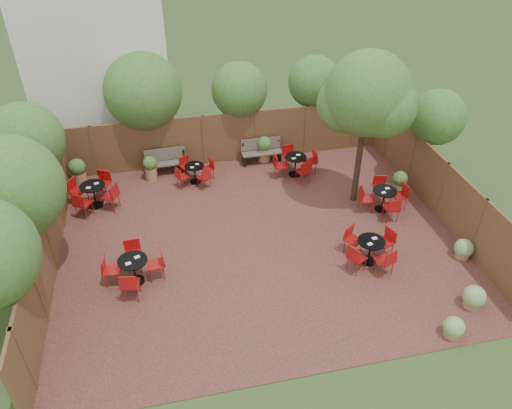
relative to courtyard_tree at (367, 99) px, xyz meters
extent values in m
plane|color=#354F23|center=(-3.67, -1.43, -3.73)|extent=(80.00, 80.00, 0.00)
cube|color=#3A1A18|center=(-3.67, -1.43, -3.72)|extent=(12.00, 10.00, 0.02)
cube|color=brown|center=(-3.67, 3.57, -2.73)|extent=(12.00, 0.08, 2.00)
cube|color=brown|center=(-9.67, -1.43, -2.73)|extent=(0.08, 10.00, 2.00)
cube|color=brown|center=(2.33, -1.43, -2.73)|extent=(0.08, 10.00, 2.00)
cube|color=silver|center=(-8.17, 6.57, 0.27)|extent=(5.00, 4.00, 8.00)
sphere|color=#356420|center=(-10.27, 1.57, -1.04)|extent=(2.29, 2.29, 2.29)
sphere|color=#356420|center=(-10.17, -1.43, -0.90)|extent=(2.77, 2.77, 2.77)
sphere|color=#356420|center=(-6.67, 4.27, -0.89)|extent=(2.80, 2.80, 2.80)
sphere|color=#356420|center=(-3.17, 4.17, -1.10)|extent=(2.09, 2.09, 2.09)
sphere|color=#356420|center=(-0.17, 4.37, -1.12)|extent=(2.04, 2.04, 2.04)
sphere|color=#356420|center=(2.93, 0.57, -1.16)|extent=(1.88, 1.88, 1.88)
cylinder|color=black|center=(0.01, 0.01, -1.67)|extent=(0.23, 0.23, 4.07)
sphere|color=#356420|center=(0.01, 0.01, 0.16)|extent=(2.62, 2.62, 2.62)
sphere|color=#356420|center=(-0.49, 0.41, -0.29)|extent=(1.84, 1.84, 1.84)
sphere|color=#356420|center=(0.41, -0.39, -0.12)|extent=(1.91, 1.91, 1.91)
cube|color=brown|center=(-6.18, 3.12, -3.27)|extent=(1.53, 0.51, 0.05)
cube|color=brown|center=(-6.18, 3.32, -3.00)|extent=(1.52, 0.17, 0.46)
cube|color=black|center=(-6.87, 3.12, -3.51)|extent=(0.08, 0.46, 0.40)
cube|color=black|center=(-5.49, 3.12, -3.51)|extent=(0.08, 0.46, 0.40)
cube|color=brown|center=(-2.53, 3.12, -3.27)|extent=(1.54, 0.47, 0.05)
cube|color=brown|center=(-2.53, 3.33, -2.99)|extent=(1.54, 0.13, 0.46)
cube|color=black|center=(-3.23, 3.12, -3.50)|extent=(0.06, 0.46, 0.41)
cube|color=black|center=(-1.84, 3.12, -3.50)|extent=(0.06, 0.46, 0.41)
cylinder|color=black|center=(-0.76, -3.10, -3.69)|extent=(0.46, 0.46, 0.03)
cylinder|color=black|center=(-0.76, -3.10, -3.32)|extent=(0.05, 0.05, 0.73)
cylinder|color=black|center=(-0.76, -3.10, -2.95)|extent=(0.79, 0.79, 0.03)
cube|color=white|center=(-0.63, -3.01, -2.92)|extent=(0.18, 0.15, 0.02)
cube|color=white|center=(-0.86, -3.22, -2.92)|extent=(0.18, 0.15, 0.02)
cylinder|color=black|center=(-7.41, -2.49, -3.69)|extent=(0.47, 0.47, 0.03)
cylinder|color=black|center=(-7.41, -2.49, -3.31)|extent=(0.05, 0.05, 0.75)
cylinder|color=black|center=(-7.41, -2.49, -2.93)|extent=(0.81, 0.81, 0.03)
cube|color=white|center=(-7.28, -2.40, -2.90)|extent=(0.15, 0.11, 0.02)
cube|color=white|center=(-7.52, -2.62, -2.90)|extent=(0.15, 0.11, 0.02)
cylinder|color=black|center=(-8.67, 1.51, -3.69)|extent=(0.49, 0.49, 0.03)
cylinder|color=black|center=(-8.67, 1.51, -3.30)|extent=(0.06, 0.06, 0.77)
cylinder|color=black|center=(-8.67, 1.51, -2.90)|extent=(0.84, 0.84, 0.03)
cube|color=white|center=(-8.54, 1.60, -2.88)|extent=(0.19, 0.16, 0.02)
cube|color=white|center=(-8.78, 1.38, -2.88)|extent=(0.19, 0.16, 0.02)
cylinder|color=black|center=(-1.53, 1.99, -3.69)|extent=(0.46, 0.46, 0.03)
cylinder|color=black|center=(-1.53, 1.99, -3.32)|extent=(0.05, 0.05, 0.73)
cylinder|color=black|center=(-1.53, 1.99, -2.94)|extent=(0.79, 0.79, 0.03)
cube|color=white|center=(-1.40, 2.07, -2.92)|extent=(0.16, 0.13, 0.02)
cube|color=white|center=(-1.63, 1.86, -2.92)|extent=(0.16, 0.13, 0.02)
cylinder|color=black|center=(-5.21, 2.29, -3.69)|extent=(0.41, 0.41, 0.03)
cylinder|color=black|center=(-5.21, 2.29, -3.37)|extent=(0.05, 0.05, 0.65)
cylinder|color=black|center=(-5.21, 2.29, -3.03)|extent=(0.70, 0.70, 0.03)
cube|color=white|center=(-5.10, 2.36, -3.01)|extent=(0.16, 0.14, 0.01)
cube|color=white|center=(-5.30, 2.18, -3.01)|extent=(0.16, 0.14, 0.01)
cylinder|color=black|center=(0.71, -0.78, -3.69)|extent=(0.46, 0.46, 0.03)
cylinder|color=black|center=(0.71, -0.78, -3.32)|extent=(0.05, 0.05, 0.73)
cylinder|color=black|center=(0.71, -0.78, -2.94)|extent=(0.79, 0.79, 0.03)
cube|color=white|center=(0.84, -0.69, -2.92)|extent=(0.15, 0.12, 0.02)
cube|color=white|center=(0.61, -0.90, -2.92)|extent=(0.15, 0.12, 0.02)
cylinder|color=#9B6F4D|center=(-6.75, 2.83, -3.46)|extent=(0.42, 0.42, 0.49)
sphere|color=#356420|center=(-6.75, 2.83, -3.03)|extent=(0.51, 0.51, 0.51)
cylinder|color=#9B6F4D|center=(-2.40, 3.27, -3.44)|extent=(0.46, 0.46, 0.53)
sphere|color=#356420|center=(-2.40, 3.27, -2.97)|extent=(0.55, 0.55, 0.55)
cylinder|color=#9B6F4D|center=(-9.27, 2.90, -3.42)|extent=(0.50, 0.50, 0.57)
sphere|color=#356420|center=(-9.27, 2.90, -2.91)|extent=(0.60, 0.60, 0.60)
cylinder|color=#9B6F4D|center=(1.60, -0.09, -3.46)|extent=(0.43, 0.43, 0.49)
sphere|color=#356420|center=(1.60, -0.09, -3.02)|extent=(0.52, 0.52, 0.52)
cylinder|color=#9B6F4D|center=(1.21, -5.31, -3.61)|extent=(0.44, 0.44, 0.20)
sphere|color=#6A984F|center=(1.21, -5.31, -3.36)|extent=(0.60, 0.60, 0.60)
cylinder|color=#9B6F4D|center=(0.17, -6.08, -3.62)|extent=(0.38, 0.38, 0.17)
sphere|color=#6A984F|center=(0.17, -6.08, -3.40)|extent=(0.52, 0.52, 0.52)
cylinder|color=#9B6F4D|center=(2.03, -3.49, -3.61)|extent=(0.41, 0.41, 0.19)
sphere|color=#6A984F|center=(2.03, -3.49, -3.38)|extent=(0.56, 0.56, 0.56)
camera|label=1|loc=(-6.24, -12.76, 5.89)|focal=34.03mm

